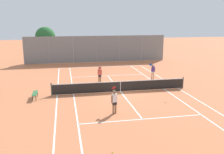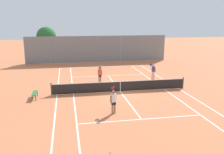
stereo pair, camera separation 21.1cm
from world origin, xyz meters
name	(u,v)px [view 1 (the left image)]	position (x,y,z in m)	size (l,w,h in m)	color
ground_plane	(120,91)	(0.00, 0.00, 0.00)	(120.00, 120.00, 0.00)	#C67047
court_line_markings	(120,91)	(0.00, 0.00, 0.00)	(11.10, 23.90, 0.01)	white
tennis_net	(120,86)	(0.00, 0.00, 0.51)	(12.00, 0.10, 1.07)	#474C47
player_near_side	(114,100)	(-1.57, -5.03, 0.93)	(0.48, 0.87, 1.77)	#936B4C
player_far_left	(100,74)	(-1.36, 3.40, 0.93)	(0.45, 0.88, 1.77)	#936B4C
player_far_right	(153,71)	(4.43, 3.93, 0.93)	(0.84, 0.69, 1.77)	#D8A884
loose_tennis_ball_0	(78,71)	(-3.19, 9.79, 0.03)	(0.07, 0.07, 0.07)	#D1DB33
loose_tennis_ball_1	(113,152)	(-2.69, -10.09, 0.03)	(0.07, 0.07, 0.07)	#D1DB33
loose_tennis_ball_2	(108,68)	(0.73, 10.76, 0.03)	(0.07, 0.07, 0.07)	#D1DB33
loose_tennis_ball_3	(166,102)	(2.72, -3.67, 0.03)	(0.07, 0.07, 0.07)	#D1DB33
courtside_bench	(35,94)	(-7.24, -0.62, 0.41)	(0.36, 1.50, 0.47)	#2D6638
back_fence	(97,49)	(0.00, 15.63, 1.95)	(20.74, 0.08, 3.90)	gray
tree_behind_left	(46,37)	(-7.33, 17.67, 3.61)	(2.91, 2.91, 5.17)	brown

